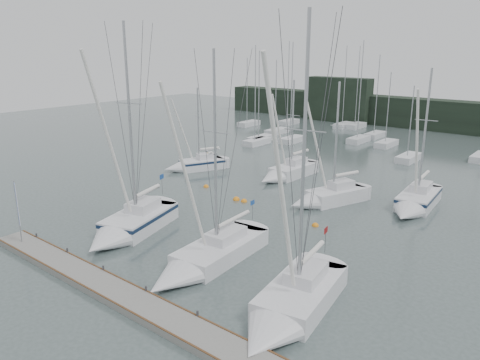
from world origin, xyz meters
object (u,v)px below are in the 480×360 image
(sailboat_mid_a, at_px, (192,165))
(sailboat_mid_d, at_px, (414,203))
(buoy_d, at_px, (244,202))
(sailboat_near_center, at_px, (200,262))
(buoy_a, at_px, (236,200))
(buoy_c, at_px, (206,187))
(dock_banner, at_px, (17,207))
(sailboat_mid_b, at_px, (285,174))
(sailboat_near_right, at_px, (287,311))
(buoy_b, at_px, (315,226))
(sailboat_near_left, at_px, (126,228))
(sailboat_mid_c, at_px, (324,198))

(sailboat_mid_a, relative_size, sailboat_mid_d, 0.78)
(sailboat_mid_d, xyz_separation_m, buoy_d, (-12.69, -7.45, -0.61))
(sailboat_near_center, xyz_separation_m, buoy_a, (-7.08, 12.13, -0.51))
(sailboat_mid_d, height_order, buoy_c, sailboat_mid_d)
(buoy_a, relative_size, buoy_c, 1.19)
(buoy_a, bearing_deg, sailboat_near_center, -59.72)
(dock_banner, bearing_deg, sailboat_mid_b, 100.54)
(sailboat_mid_a, bearing_deg, sailboat_near_right, -11.74)
(sailboat_mid_b, distance_m, buoy_b, 13.61)
(sailboat_near_left, distance_m, buoy_a, 11.69)
(sailboat_near_right, height_order, dock_banner, sailboat_near_right)
(buoy_d, bearing_deg, buoy_c, 168.60)
(buoy_a, bearing_deg, dock_banner, -105.30)
(sailboat_mid_b, height_order, sailboat_mid_d, sailboat_mid_d)
(sailboat_near_center, height_order, buoy_d, sailboat_near_center)
(buoy_a, bearing_deg, buoy_b, -6.64)
(dock_banner, xyz_separation_m, buoy_d, (5.67, 17.60, -3.02))
(dock_banner, bearing_deg, sailboat_mid_c, 81.31)
(sailboat_mid_c, relative_size, buoy_c, 21.63)
(sailboat_mid_c, bearing_deg, buoy_b, -46.80)
(sailboat_mid_c, xyz_separation_m, buoy_c, (-11.75, -2.75, -0.58))
(buoy_a, xyz_separation_m, buoy_c, (-4.93, 1.21, 0.00))
(buoy_d, bearing_deg, sailboat_near_right, -44.73)
(sailboat_near_right, bearing_deg, sailboat_mid_b, 114.83)
(sailboat_mid_a, bearing_deg, sailboat_mid_d, 30.30)
(sailboat_near_center, relative_size, buoy_c, 27.41)
(buoy_b, height_order, dock_banner, dock_banner)
(sailboat_near_center, xyz_separation_m, buoy_c, (-12.01, 13.35, -0.51))
(sailboat_near_right, height_order, sailboat_mid_c, sailboat_near_right)
(sailboat_near_left, bearing_deg, sailboat_mid_a, 103.71)
(sailboat_mid_b, height_order, sailboat_mid_c, sailboat_mid_c)
(sailboat_near_right, distance_m, buoy_b, 13.61)
(sailboat_near_right, xyz_separation_m, buoy_c, (-19.41, 14.65, -0.59))
(sailboat_mid_c, bearing_deg, buoy_d, -126.00)
(sailboat_near_left, distance_m, sailboat_near_center, 7.99)
(sailboat_near_left, distance_m, buoy_b, 14.45)
(sailboat_mid_c, distance_m, buoy_b, 5.45)
(sailboat_near_right, height_order, buoy_c, sailboat_near_right)
(sailboat_near_left, height_order, sailboat_mid_c, sailboat_near_left)
(sailboat_mid_b, bearing_deg, dock_banner, -96.09)
(sailboat_mid_b, relative_size, sailboat_mid_c, 0.96)
(sailboat_mid_c, distance_m, buoy_d, 7.15)
(sailboat_near_left, xyz_separation_m, sailboat_near_right, (15.37, -1.80, -0.07))
(sailboat_mid_a, xyz_separation_m, buoy_d, (11.56, -5.03, -0.56))
(buoy_b, height_order, buoy_c, buoy_b)
(sailboat_near_right, xyz_separation_m, buoy_d, (-13.61, 13.48, -0.59))
(buoy_c, bearing_deg, dock_banner, -89.61)
(sailboat_mid_c, relative_size, buoy_a, 18.22)
(buoy_d, bearing_deg, dock_banner, -107.85)
(buoy_c, bearing_deg, buoy_a, -13.83)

